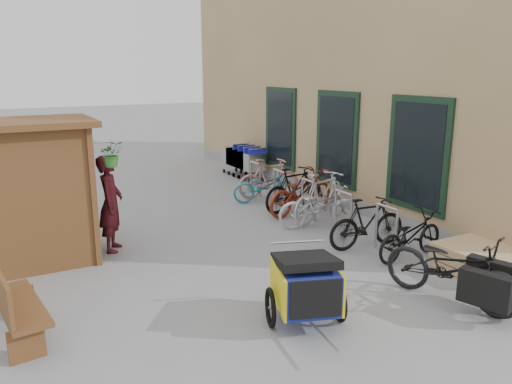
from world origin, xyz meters
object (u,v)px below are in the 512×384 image
bike_2 (319,206)px  bike_3 (322,197)px  child_trailer (306,283)px  bike_5 (294,189)px  bench (13,302)px  bike_4 (301,192)px  bike_7 (269,178)px  shopping_carts (242,158)px  bike_1 (367,223)px  bike_6 (264,186)px  bike_0 (410,235)px  person_kiosk (111,204)px  kiosk (22,173)px  cargo_bike (454,269)px  pallet_stack (479,260)px

bike_2 → bike_3: size_ratio=0.96×
child_trailer → bike_5: size_ratio=0.98×
bench → bike_4: bearing=18.5°
bike_4 → bike_7: bearing=-15.4°
child_trailer → bike_3: bike_3 is taller
bench → shopping_carts: 9.63m
bike_1 → bike_4: bike_4 is taller
bike_4 → bike_6: (-0.24, 1.27, -0.10)m
bike_2 → child_trailer: bearing=157.9°
shopping_carts → bike_1: size_ratio=1.21×
bike_0 → bike_7: bike_7 is taller
child_trailer → bike_4: size_ratio=0.88×
person_kiosk → bench: bearing=169.0°
bike_0 → person_kiosk: bearing=50.8°
kiosk → bike_1: bearing=-21.3°
shopping_carts → child_trailer: (-3.38, -8.30, -0.05)m
bench → child_trailer: 3.57m
bike_1 → bike_2: (-0.05, 1.41, -0.02)m
bike_1 → bike_3: size_ratio=0.87×
shopping_carts → bike_6: size_ratio=1.24×
cargo_bike → bike_5: size_ratio=1.20×
bike_3 → bike_7: (0.07, 2.35, -0.04)m
bike_1 → bike_2: size_ratio=0.91×
bike_7 → person_kiosk: bearing=120.6°
cargo_bike → person_kiosk: (-3.64, 4.41, 0.36)m
bike_2 → bike_4: bike_4 is taller
shopping_carts → person_kiosk: person_kiosk is taller
cargo_bike → bike_7: (0.75, 6.36, -0.00)m
child_trailer → person_kiosk: person_kiosk is taller
bench → person_kiosk: bearing=48.2°
bike_6 → bench: bearing=139.8°
kiosk → bike_0: size_ratio=1.60×
bench → bike_0: size_ratio=0.97×
shopping_carts → cargo_bike: bearing=-98.2°
child_trailer → bike_5: (2.74, 4.48, -0.03)m
person_kiosk → bike_3: 4.35m
cargo_bike → person_kiosk: size_ratio=1.18×
kiosk → cargo_bike: kiosk is taller
kiosk → bike_3: kiosk is taller
child_trailer → bike_5: bike_5 is taller
bench → cargo_bike: 5.72m
kiosk → bike_6: bearing=16.3°
bench → bike_1: (5.85, 0.40, -0.00)m
child_trailer → bike_2: (2.50, 3.17, -0.08)m
child_trailer → bike_7: 6.49m
bike_1 → bike_7: 4.07m
cargo_bike → bike_4: cargo_bike is taller
bike_5 → bike_6: bike_5 is taller
pallet_stack → bike_4: bearing=98.6°
cargo_bike → bike_5: bike_5 is taller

